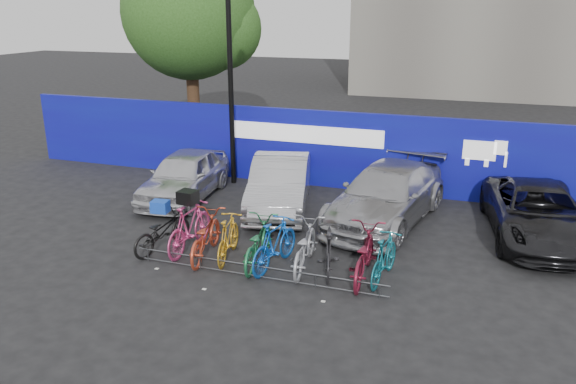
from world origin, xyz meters
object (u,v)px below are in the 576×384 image
at_px(bike_8, 363,254).
at_px(bike_1, 190,227).
at_px(car_1, 280,184).
at_px(car_3, 538,213).
at_px(bike_0, 162,231).
at_px(bike_3, 228,238).
at_px(tree, 195,16).
at_px(bike_7, 329,250).
at_px(lamppost, 231,80).
at_px(bike_6, 304,246).
at_px(bike_5, 275,244).
at_px(bike_rack, 256,271).
at_px(bike_2, 205,236).
at_px(bike_9, 384,258).
at_px(car_2, 387,195).
at_px(bike_4, 258,243).
at_px(car_0, 184,175).

bearing_deg(bike_8, bike_1, -3.76).
xyz_separation_m(car_1, car_3, (6.64, 0.02, -0.07)).
height_order(bike_0, bike_3, bike_3).
distance_m(tree, bike_7, 13.61).
xyz_separation_m(lamppost, bike_6, (4.02, -5.23, -2.75)).
relative_size(bike_6, bike_7, 1.16).
height_order(bike_5, bike_7, bike_5).
bearing_deg(bike_6, bike_8, 172.47).
xyz_separation_m(bike_3, bike_8, (3.06, 0.02, 0.04)).
relative_size(bike_rack, bike_1, 2.88).
relative_size(bike_2, bike_8, 0.95).
bearing_deg(bike_rack, car_3, 36.66).
height_order(car_1, bike_1, car_1).
xyz_separation_m(bike_0, bike_3, (1.65, 0.06, 0.04)).
height_order(bike_0, bike_5, bike_5).
height_order(bike_7, bike_8, bike_8).
distance_m(bike_0, bike_2, 1.12).
bearing_deg(bike_8, bike_3, -1.99).
bearing_deg(bike_9, bike_1, 7.12).
distance_m(car_2, bike_4, 4.17).
distance_m(car_3, bike_4, 6.89).
xyz_separation_m(bike_5, bike_9, (2.34, 0.17, -0.05)).
height_order(bike_rack, car_1, car_1).
distance_m(bike_rack, car_2, 4.67).
xyz_separation_m(tree, bike_3, (5.84, -9.96, -4.56)).
relative_size(lamppost, bike_rack, 1.09).
relative_size(car_0, car_3, 0.88).
bearing_deg(car_1, bike_8, -62.84).
relative_size(car_0, bike_7, 2.43).
xyz_separation_m(bike_3, bike_4, (0.72, -0.04, 0.00)).
relative_size(bike_6, bike_8, 0.95).
bearing_deg(bike_7, bike_0, -12.53).
distance_m(car_2, bike_2, 4.99).
relative_size(bike_rack, car_1, 1.28).
bearing_deg(lamppost, bike_4, -60.85).
bearing_deg(car_1, lamppost, 126.85).
bearing_deg(bike_rack, bike_5, 71.44).
xyz_separation_m(car_0, bike_2, (2.45, -3.53, -0.19)).
bearing_deg(bike_5, bike_9, -165.76).
xyz_separation_m(bike_6, bike_8, (1.30, -0.05, 0.03)).
bearing_deg(car_0, bike_9, -33.07).
height_order(lamppost, bike_9, lamppost).
relative_size(car_1, bike_5, 2.38).
relative_size(bike_2, bike_9, 1.18).
bearing_deg(bike_9, car_3, -124.62).
distance_m(bike_0, bike_8, 4.71).
height_order(bike_3, bike_8, bike_8).
distance_m(bike_rack, bike_2, 1.63).
bearing_deg(bike_8, car_3, -137.72).
height_order(bike_4, bike_5, bike_5).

